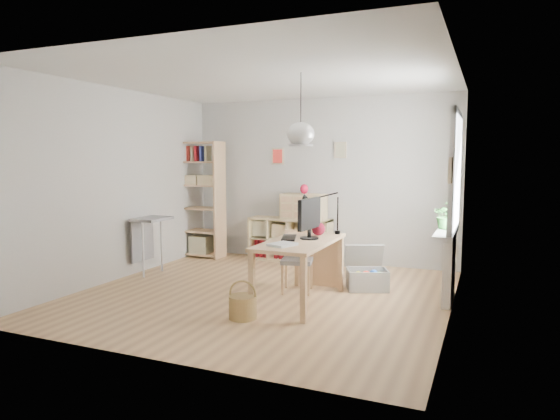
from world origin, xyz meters
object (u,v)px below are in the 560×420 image
at_px(cube_shelf, 290,243).
at_px(chair, 298,257).
at_px(tall_bookshelf, 200,195).
at_px(storage_chest, 367,275).
at_px(desk, 300,248).
at_px(monitor, 309,216).
at_px(drawer_chest, 303,206).

bearing_deg(cube_shelf, chair, -65.29).
bearing_deg(chair, tall_bookshelf, 134.26).
distance_m(cube_shelf, chair, 1.95).
distance_m(cube_shelf, storage_chest, 2.09).
xyz_separation_m(desk, monitor, (0.07, 0.13, 0.37)).
relative_size(storage_chest, monitor, 1.31).
bearing_deg(chair, storage_chest, 15.61).
distance_m(tall_bookshelf, monitor, 3.22).
bearing_deg(cube_shelf, monitor, -62.58).
xyz_separation_m(desk, storage_chest, (0.60, 0.92, -0.48)).
xyz_separation_m(tall_bookshelf, monitor, (2.65, -1.82, -0.06)).
height_order(storage_chest, drawer_chest, drawer_chest).
bearing_deg(monitor, tall_bookshelf, 149.80).
height_order(desk, monitor, monitor).
relative_size(cube_shelf, chair, 1.79).
bearing_deg(drawer_chest, monitor, -64.84).
relative_size(desk, tall_bookshelf, 0.75).
xyz_separation_m(tall_bookshelf, chair, (2.38, -1.49, -0.64)).
xyz_separation_m(cube_shelf, monitor, (1.09, -2.10, 0.73)).
relative_size(tall_bookshelf, monitor, 3.53).
relative_size(desk, cube_shelf, 1.07).
xyz_separation_m(storage_chest, drawer_chest, (-1.37, 1.27, 0.75)).
distance_m(storage_chest, drawer_chest, 2.01).
distance_m(desk, cube_shelf, 2.48).
bearing_deg(storage_chest, drawer_chest, 115.14).
relative_size(desk, monitor, 2.65).
distance_m(desk, chair, 0.55).
height_order(cube_shelf, chair, chair).
relative_size(chair, drawer_chest, 1.08).
relative_size(desk, storage_chest, 2.02).
bearing_deg(desk, monitor, 63.63).
height_order(desk, drawer_chest, drawer_chest).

